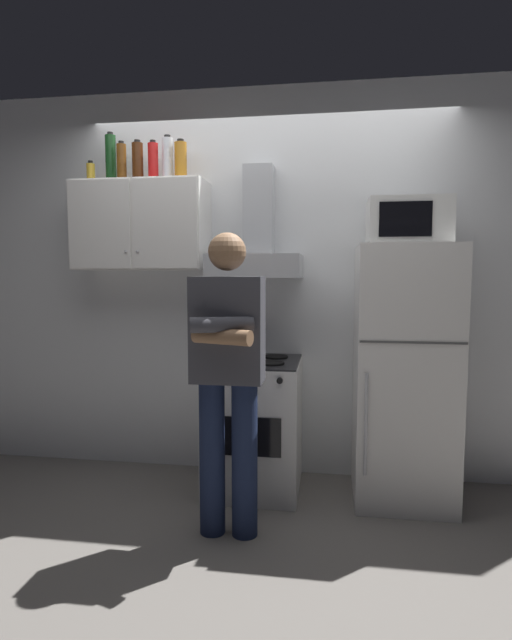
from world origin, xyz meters
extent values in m
plane|color=slate|center=(0.00, 0.00, 0.00)|extent=(7.00, 7.00, 0.00)
cube|color=white|center=(0.00, 0.60, 1.35)|extent=(4.80, 0.10, 2.70)
cube|color=white|center=(-0.85, 0.38, 1.75)|extent=(0.90, 0.34, 0.60)
cube|color=white|center=(-1.07, 0.20, 1.75)|extent=(0.43, 0.01, 0.58)
cube|color=white|center=(-0.62, 0.20, 1.75)|extent=(0.43, 0.01, 0.58)
sphere|color=#B2B2B7|center=(-0.89, 0.19, 1.57)|extent=(0.02, 0.02, 0.02)
sphere|color=#B2B2B7|center=(-0.81, 0.19, 1.57)|extent=(0.02, 0.02, 0.02)
cube|color=white|center=(-0.05, 0.25, 0.42)|extent=(0.60, 0.60, 0.85)
cube|color=black|center=(-0.05, 0.25, 0.86)|extent=(0.59, 0.59, 0.01)
cube|color=black|center=(-0.05, -0.05, 0.45)|extent=(0.42, 0.01, 0.24)
cylinder|color=black|center=(-0.18, 0.13, 0.87)|extent=(0.16, 0.16, 0.01)
cylinder|color=black|center=(0.08, 0.13, 0.87)|extent=(0.16, 0.16, 0.01)
cylinder|color=black|center=(-0.18, 0.37, 0.87)|extent=(0.16, 0.16, 0.01)
cylinder|color=black|center=(0.08, 0.37, 0.87)|extent=(0.16, 0.16, 0.01)
cylinder|color=black|center=(-0.25, -0.06, 0.80)|extent=(0.04, 0.02, 0.04)
cylinder|color=black|center=(-0.12, -0.06, 0.80)|extent=(0.04, 0.02, 0.04)
cylinder|color=black|center=(0.02, -0.06, 0.80)|extent=(0.04, 0.02, 0.04)
cylinder|color=black|center=(0.15, -0.06, 0.80)|extent=(0.04, 0.02, 0.04)
cube|color=#B7BABF|center=(-0.05, 0.33, 1.47)|extent=(0.60, 0.44, 0.15)
cube|color=#B7BABF|center=(-0.05, 0.47, 1.85)|extent=(0.20, 0.16, 0.60)
cube|color=white|center=(0.90, 0.25, 0.80)|extent=(0.60, 0.60, 1.60)
cube|color=#4C4C4C|center=(0.90, -0.05, 1.04)|extent=(0.59, 0.01, 0.01)
cylinder|color=silver|center=(0.65, -0.06, 0.56)|extent=(0.02, 0.02, 0.60)
cube|color=silver|center=(0.90, 0.27, 1.74)|extent=(0.48, 0.36, 0.28)
cube|color=black|center=(0.86, 0.09, 1.74)|extent=(0.30, 0.01, 0.20)
cylinder|color=#192342|center=(-0.19, -0.35, 0.42)|extent=(0.14, 0.14, 0.85)
cylinder|color=#192342|center=(-0.01, -0.35, 0.42)|extent=(0.14, 0.14, 0.85)
cube|color=#3F3F47|center=(-0.10, -0.35, 1.13)|extent=(0.38, 0.20, 0.56)
cylinder|color=#3F3F47|center=(-0.10, -0.49, 1.17)|extent=(0.33, 0.17, 0.08)
cylinder|color=#8C6647|center=(-0.10, -0.49, 1.11)|extent=(0.33, 0.17, 0.08)
sphere|color=#8C6647|center=(-0.10, -0.35, 1.54)|extent=(0.20, 0.20, 0.20)
cylinder|color=red|center=(-0.75, 0.36, 2.17)|extent=(0.07, 0.07, 0.24)
cylinder|color=black|center=(-0.75, 0.36, 2.30)|extent=(0.04, 0.04, 0.02)
cylinder|color=#19471E|center=(-1.07, 0.40, 2.21)|extent=(0.07, 0.07, 0.32)
cylinder|color=black|center=(-1.07, 0.40, 2.38)|extent=(0.04, 0.04, 0.02)
cylinder|color=#47230F|center=(-0.86, 0.35, 2.17)|extent=(0.07, 0.07, 0.25)
cylinder|color=black|center=(-0.86, 0.35, 2.31)|extent=(0.04, 0.04, 0.02)
cylinder|color=gold|center=(-1.21, 0.37, 2.11)|extent=(0.06, 0.06, 0.13)
cylinder|color=black|center=(-1.21, 0.37, 2.19)|extent=(0.03, 0.03, 0.02)
cylinder|color=#B7721E|center=(-0.56, 0.36, 2.17)|extent=(0.08, 0.08, 0.24)
cylinder|color=black|center=(-0.56, 0.36, 2.30)|extent=(0.05, 0.05, 0.02)
cylinder|color=brown|center=(-0.97, 0.34, 2.17)|extent=(0.06, 0.06, 0.24)
cylinder|color=black|center=(-0.97, 0.34, 2.30)|extent=(0.04, 0.04, 0.02)
cylinder|color=silver|center=(-0.66, 0.39, 2.19)|extent=(0.08, 0.08, 0.28)
cylinder|color=black|center=(-0.66, 0.39, 2.34)|extent=(0.04, 0.04, 0.02)
camera|label=1|loc=(0.44, -2.91, 1.42)|focal=27.79mm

